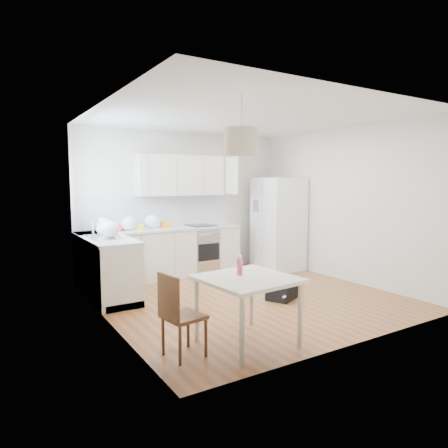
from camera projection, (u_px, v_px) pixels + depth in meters
name	position (u px, v px, depth m)	size (l,w,h in m)	color
floor	(246.00, 297.00, 6.11)	(4.20, 4.20, 0.00)	brown
ceiling	(247.00, 117.00, 5.83)	(4.20, 4.20, 0.00)	white
wall_back	(185.00, 203.00, 7.75)	(4.20, 4.20, 0.00)	beige
wall_left	(105.00, 215.00, 4.88)	(4.20, 4.20, 0.00)	beige
wall_right	(344.00, 205.00, 7.07)	(4.20, 4.20, 0.00)	beige
window_glassblock	(84.00, 182.00, 5.82)	(0.02, 1.00, 1.00)	#BFE0F9
cabinets_back	(163.00, 254.00, 7.28)	(3.00, 0.60, 0.88)	beige
cabinets_left	(105.00, 267.00, 6.15)	(0.60, 1.80, 0.88)	beige
counter_back	(162.00, 229.00, 7.23)	(3.02, 0.64, 0.04)	silver
counter_left	(104.00, 238.00, 6.10)	(0.64, 1.82, 0.04)	silver
backsplash_back	(156.00, 211.00, 7.45)	(3.00, 0.01, 0.58)	white
backsplash_left	(84.00, 219.00, 5.91)	(0.01, 1.80, 0.58)	white
upper_cabinets	(181.00, 175.00, 7.48)	(1.70, 0.32, 0.75)	beige
range_oven	(201.00, 250.00, 7.70)	(0.50, 0.61, 0.88)	#B8BABD
sink	(105.00, 237.00, 6.06)	(0.50, 0.80, 0.16)	#B8BABD
refrigerator	(279.00, 224.00, 8.04)	(0.87, 0.92, 1.83)	white
dining_table	(247.00, 284.00, 4.26)	(1.01, 1.01, 0.74)	beige
dining_chair	(184.00, 314.00, 3.99)	(0.36, 0.36, 0.86)	#462215
drink_bottle	(240.00, 265.00, 4.35)	(0.06, 0.06, 0.21)	#DF3E71
gym_bag	(283.00, 291.00, 6.01)	(0.52, 0.34, 0.24)	black
pendant_lamp	(242.00, 142.00, 4.28)	(0.37, 0.37, 0.29)	beige
grocery_bag_a	(103.00, 225.00, 6.66)	(0.27, 0.23, 0.24)	white
grocery_bag_b	(129.00, 224.00, 6.86)	(0.26, 0.22, 0.24)	white
grocery_bag_c	(152.00, 222.00, 7.14)	(0.28, 0.24, 0.25)	white
grocery_bag_d	(103.00, 229.00, 6.29)	(0.20, 0.17, 0.18)	white
grocery_bag_e	(110.00, 229.00, 5.95)	(0.28, 0.24, 0.25)	white
snack_orange	(166.00, 225.00, 7.28)	(0.16, 0.10, 0.11)	orange
snack_yellow	(139.00, 227.00, 7.00)	(0.14, 0.09, 0.10)	yellow
snack_red	(122.00, 227.00, 6.84)	(0.16, 0.10, 0.11)	red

